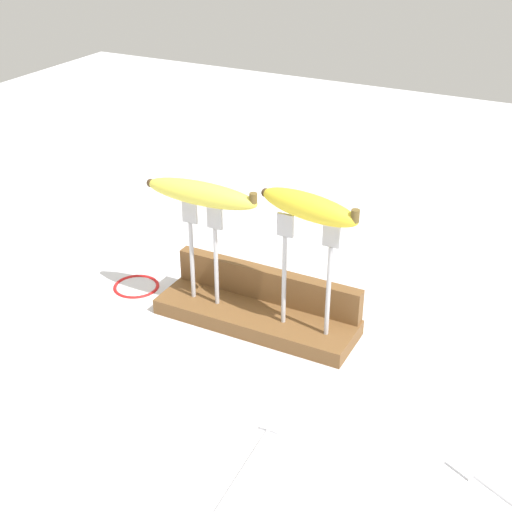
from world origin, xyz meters
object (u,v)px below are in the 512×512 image
Objects in this scene: banana_raised_right at (309,207)px; fork_fallen_near at (489,484)px; wire_coil at (136,285)px; fork_stand_right at (307,265)px; fork_stand_left at (203,244)px; fork_fallen_far at (257,446)px; banana_raised_left at (201,193)px.

banana_raised_right is 1.15× the size of fork_fallen_near.
fork_fallen_near and wire_coil have the same top height.
fork_stand_right reaches higher than wire_coil.
fork_stand_right is (0.18, 0.00, 0.01)m from fork_stand_left.
fork_stand_left is at bearing -5.74° from wire_coil.
fork_fallen_near is at bearing -16.17° from wire_coil.
fork_fallen_far is at bearing -47.56° from fork_stand_left.
fork_stand_right is 1.09× the size of banana_raised_right.
fork_fallen_far is (0.22, -0.24, -0.13)m from fork_stand_left.
banana_raised_left is 0.26m from wire_coil.
fork_fallen_far is at bearing -165.80° from fork_fallen_near.
fork_fallen_far is 2.33× the size of wire_coil.
wire_coil is at bearing 177.34° from banana_raised_right.
fork_fallen_near is 0.68m from wire_coil.
fork_stand_right is at bearing -12.41° from banana_raised_right.
fork_fallen_far is (-0.28, -0.07, -0.00)m from fork_fallen_near.
fork_stand_right is 0.36m from wire_coil.
fork_fallen_near is (0.32, -0.17, -0.23)m from banana_raised_right.
fork_fallen_far is at bearing -79.85° from banana_raised_right.
fork_fallen_near is at bearing -19.20° from fork_stand_left.
banana_raised_left is (-0.18, -0.00, 0.08)m from fork_stand_right.
fork_fallen_near is (0.50, -0.17, -0.21)m from banana_raised_left.
banana_raised_right reaches higher than banana_raised_left.
fork_stand_left reaches higher than wire_coil.
banana_raised_left is 1.03× the size of fork_fallen_far.
wire_coil is (-0.15, 0.02, -0.13)m from fork_stand_left.
banana_raised_left reaches higher than fork_fallen_far.
banana_raised_right is (-0.00, 0.00, 0.09)m from fork_stand_right.
fork_stand_right is at bearing 0.00° from banana_raised_left.
banana_raised_right reaches higher than fork_stand_left.
banana_raised_left is 0.18m from banana_raised_right.
banana_raised_left reaches higher than fork_stand_left.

